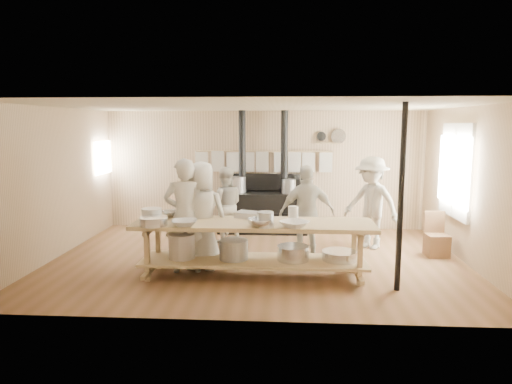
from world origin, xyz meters
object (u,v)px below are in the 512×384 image
cook_center (201,216)px  chair (436,243)px  cook_left (225,205)px  prep_table (253,243)px  cook_far_left (185,216)px  cook_right (307,213)px  cook_by_window (371,203)px  stove (263,208)px  roasting_pan (249,215)px

cook_center → chair: (4.01, 0.97, -0.64)m
cook_left → chair: (3.84, -0.68, -0.52)m
prep_table → cook_far_left: size_ratio=2.01×
cook_right → cook_by_window: 1.49m
stove → roasting_pan: stove is taller
stove → cook_right: 2.28m
cook_left → roasting_pan: cook_left is taller
cook_by_window → chair: (1.07, -0.46, -0.63)m
cook_far_left → cook_by_window: bearing=-162.4°
cook_left → cook_center: size_ratio=0.86×
roasting_pan → cook_right: bearing=32.4°
stove → cook_far_left: bearing=-110.7°
cook_center → roasting_pan: size_ratio=4.27×
prep_table → roasting_pan: roasting_pan is taller
prep_table → cook_by_window: cook_by_window is taller
cook_left → cook_center: bearing=74.5°
stove → cook_far_left: 3.05m
cook_left → cook_right: size_ratio=0.92×
cook_left → prep_table: bearing=99.1°
stove → cook_right: (0.85, -2.09, 0.29)m
cook_center → cook_right: cook_center is taller
cook_right → chair: (2.30, 0.39, -0.59)m
chair → roasting_pan: (-3.24, -0.98, 0.67)m
cook_center → cook_by_window: cook_center is taller
cook_far_left → cook_left: size_ratio=1.20×
chair → cook_center: bearing=-169.9°
prep_table → cook_right: 1.29m
stove → cook_center: bearing=-107.6°
cook_far_left → roasting_pan: cook_far_left is taller
cook_left → cook_right: cook_right is taller
prep_table → cook_right: size_ratio=2.21×
cook_left → cook_by_window: 2.78m
cook_far_left → stove: bearing=-119.8°
cook_far_left → cook_by_window: 3.53m
cook_far_left → cook_center: 0.28m
stove → cook_far_left: size_ratio=1.45×
cook_far_left → cook_by_window: cook_far_left is taller
stove → cook_by_window: bearing=-30.9°
cook_right → chair: cook_right is taller
cook_right → chair: 2.41m
prep_table → chair: (3.16, 1.31, -0.29)m
chair → prep_table: bearing=-161.0°
prep_table → cook_left: cook_left is taller
chair → cook_left: bearing=166.4°
cook_center → chair: size_ratio=2.23×
cook_left → roasting_pan: bearing=100.0°
cook_by_window → cook_far_left: bearing=-112.6°
cook_by_window → roasting_pan: bearing=-105.7°
cook_left → cook_by_window: bearing=165.5°
stove → chair: (3.16, -1.70, -0.29)m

